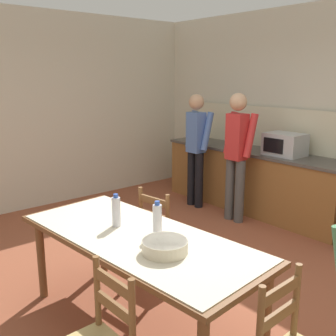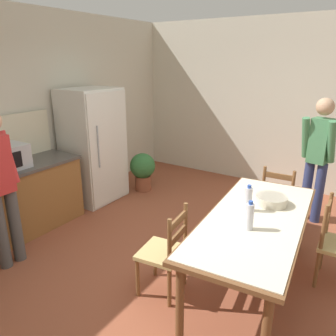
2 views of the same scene
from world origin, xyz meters
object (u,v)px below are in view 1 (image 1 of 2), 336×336
object	(u,v)px
bottle_near_centre	(116,211)
person_at_counter	(237,151)
bottle_off_centre	(157,219)
serving_bowl	(165,246)
person_at_sink	(196,145)
microwave	(285,144)
chair_side_far_left	(163,233)
dining_table	(138,245)

from	to	relation	value
bottle_near_centre	person_at_counter	size ratio (longest dim) A/B	0.15
bottle_off_centre	person_at_counter	xyz separation A→B (m)	(-1.16, 2.30, 0.07)
serving_bowl	person_at_sink	world-z (taller)	person_at_sink
microwave	chair_side_far_left	world-z (taller)	microwave
chair_side_far_left	serving_bowl	bearing A→B (deg)	133.94
microwave	bottle_off_centre	size ratio (longest dim) A/B	1.85
person_at_counter	bottle_near_centre	bearing A→B (deg)	-161.59
dining_table	bottle_off_centre	bearing A→B (deg)	51.14
bottle_off_centre	chair_side_far_left	size ratio (longest dim) A/B	0.30
microwave	person_at_sink	bearing A→B (deg)	-157.28
dining_table	chair_side_far_left	distance (m)	0.90
microwave	person_at_sink	xyz separation A→B (m)	(-1.19, -0.50, -0.11)
bottle_off_centre	person_at_counter	bearing A→B (deg)	116.91
microwave	dining_table	xyz separation A→B (m)	(0.68, -2.93, -0.36)
dining_table	serving_bowl	bearing A→B (deg)	-5.34
serving_bowl	person_at_counter	world-z (taller)	person_at_counter
microwave	person_at_counter	world-z (taller)	person_at_counter
microwave	serving_bowl	distance (m)	3.15
bottle_off_centre	chair_side_far_left	distance (m)	0.96
person_at_sink	serving_bowl	bearing A→B (deg)	-137.77
bottle_off_centre	dining_table	bearing A→B (deg)	-128.86
serving_bowl	dining_table	bearing A→B (deg)	174.66
chair_side_far_left	person_at_sink	distance (m)	2.26
dining_table	bottle_off_centre	distance (m)	0.25
dining_table	serving_bowl	size ratio (longest dim) A/B	6.72
person_at_counter	chair_side_far_left	bearing A→B (deg)	-162.53
dining_table	bottle_off_centre	world-z (taller)	bottle_off_centre
dining_table	serving_bowl	xyz separation A→B (m)	(0.37, -0.03, 0.13)
bottle_near_centre	microwave	bearing A→B (deg)	98.09
bottle_off_centre	chair_side_far_left	bearing A→B (deg)	137.53
bottle_off_centre	person_at_sink	world-z (taller)	person_at_sink
serving_bowl	person_at_counter	xyz separation A→B (m)	(-1.44, 2.45, 0.15)
bottle_near_centre	serving_bowl	distance (m)	0.63
chair_side_far_left	person_at_sink	world-z (taller)	person_at_sink
bottle_off_centre	microwave	bearing A→B (deg)	105.38
microwave	serving_bowl	size ratio (longest dim) A/B	1.56
microwave	person_at_counter	size ratio (longest dim) A/B	0.29
bottle_near_centre	person_at_sink	distance (m)	2.94
dining_table	bottle_off_centre	xyz separation A→B (m)	(0.09, 0.12, 0.21)
bottle_off_centre	person_at_counter	distance (m)	2.58
dining_table	chair_side_far_left	size ratio (longest dim) A/B	2.36
bottle_near_centre	chair_side_far_left	world-z (taller)	bottle_near_centre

